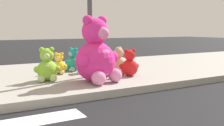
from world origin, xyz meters
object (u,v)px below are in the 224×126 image
object	(u,v)px
plush_tan	(118,62)
plush_red	(129,65)
sign_pole	(90,1)
plush_lime	(47,67)
plush_yellow	(59,65)
plush_pink_large	(97,56)
plush_lavender	(93,60)
plush_teal	(73,61)

from	to	relation	value
plush_tan	plush_red	world-z (taller)	plush_tan
sign_pole	plush_lime	xyz separation A→B (m)	(-1.00, 0.00, -1.41)
plush_yellow	plush_tan	world-z (taller)	plush_tan
plush_yellow	plush_tan	size ratio (longest dim) A/B	0.82
plush_pink_large	plush_lime	xyz separation A→B (m)	(-0.87, 0.59, -0.26)
sign_pole	plush_pink_large	distance (m)	1.30
plush_lime	plush_yellow	xyz separation A→B (m)	(0.48, 0.71, -0.07)
plush_pink_large	plush_tan	xyz separation A→B (m)	(1.04, 0.91, -0.29)
sign_pole	plush_red	world-z (taller)	sign_pole
plush_lime	plush_lavender	bearing A→B (deg)	24.91
plush_teal	plush_lavender	size ratio (longest dim) A/B	0.84
plush_tan	plush_yellow	bearing A→B (deg)	164.50
sign_pole	plush_teal	xyz separation A→B (m)	(-0.05, 0.99, -1.45)
plush_teal	plush_tan	xyz separation A→B (m)	(0.97, -0.68, 0.01)
plush_yellow	plush_lavender	bearing A→B (deg)	-4.86
plush_pink_large	plush_tan	distance (m)	1.41
plush_tan	plush_red	distance (m)	0.67
plush_red	sign_pole	bearing A→B (deg)	157.76
sign_pole	plush_lime	bearing A→B (deg)	179.90
plush_teal	plush_red	world-z (taller)	plush_red
plush_pink_large	plush_yellow	bearing A→B (deg)	106.68
plush_tan	plush_red	bearing A→B (deg)	-96.55
plush_teal	plush_tan	bearing A→B (deg)	-34.85
plush_lime	plush_yellow	bearing A→B (deg)	55.93
sign_pole	plush_lime	world-z (taller)	sign_pole
plush_pink_large	plush_red	world-z (taller)	plush_pink_large
plush_lime	plush_tan	xyz separation A→B (m)	(1.92, 0.32, -0.03)
plush_teal	plush_tan	world-z (taller)	plush_tan
plush_pink_large	plush_lavender	world-z (taller)	plush_pink_large
plush_lavender	plush_pink_large	bearing A→B (deg)	-112.16
sign_pole	plush_lavender	distance (m)	1.59
sign_pole	plush_pink_large	world-z (taller)	sign_pole
plush_lime	plush_red	distance (m)	1.87
plush_pink_large	plush_lime	distance (m)	1.09
plush_teal	plush_red	bearing A→B (deg)	-56.24
plush_lime	plush_red	xyz separation A→B (m)	(1.84, -0.35, -0.03)
plush_pink_large	plush_red	bearing A→B (deg)	14.19
plush_teal	plush_yellow	xyz separation A→B (m)	(-0.46, -0.28, -0.03)
sign_pole	plush_tan	xyz separation A→B (m)	(0.92, 0.32, -1.44)
plush_pink_large	plush_teal	distance (m)	1.61
plush_red	plush_lavender	bearing A→B (deg)	115.39
plush_teal	plush_lime	size ratio (longest dim) A/B	0.85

